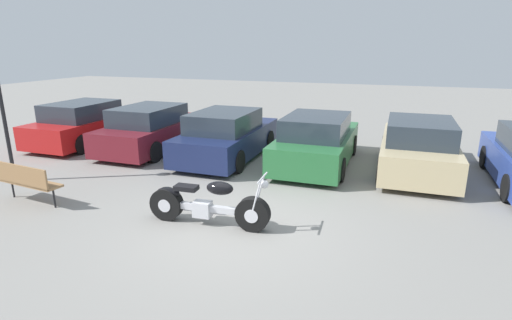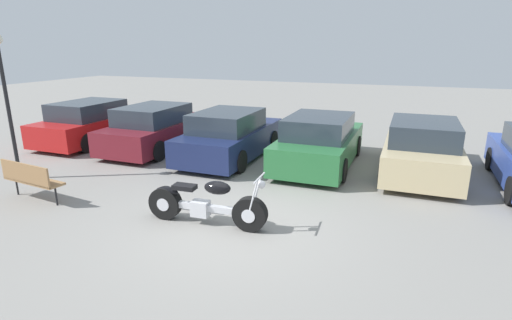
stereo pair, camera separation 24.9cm
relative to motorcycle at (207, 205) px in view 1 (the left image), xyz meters
The scene contains 8 objects.
ground_plane 0.68m from the motorcycle, 13.17° to the left, with size 60.00×60.00×0.00m, color gray.
motorcycle is the anchor object (origin of this frame).
parked_car_red 8.31m from the motorcycle, 146.19° to the left, with size 1.92×4.33×1.45m.
parked_car_maroon 6.24m from the motorcycle, 132.47° to the left, with size 1.92×4.33×1.45m.
parked_car_navy 4.73m from the motorcycle, 108.73° to the left, with size 1.92×4.33×1.45m.
parked_car_green 4.82m from the motorcycle, 75.83° to the left, with size 1.92×4.33×1.45m.
parked_car_champagne 6.25m from the motorcycle, 51.66° to the left, with size 1.92×4.33×1.45m.
park_bench 4.11m from the motorcycle, behind, with size 1.60×0.58×0.89m.
Camera 1 is at (2.70, -6.44, 3.32)m, focal length 28.00 mm.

